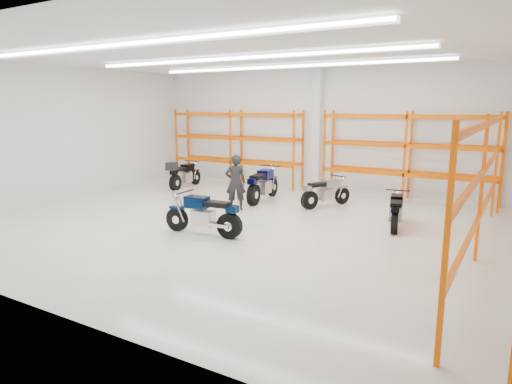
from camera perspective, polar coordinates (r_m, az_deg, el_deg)
The scene contains 12 objects.
ground at distance 12.52m, azimuth -3.19°, elevation -3.88°, with size 14.00×14.00×0.00m, color beige.
room_shell at distance 12.14m, azimuth -3.29°, elevation 11.31°, with size 14.02×12.02×4.51m.
motorcycle_main at distance 11.29m, azimuth -6.29°, elevation -2.96°, with size 2.16×0.72×1.06m.
motorcycle_back_a at distance 17.87m, azimuth -9.12°, elevation 2.13°, with size 0.69×2.14×1.10m.
motorcycle_back_b at distance 15.24m, azimuth 0.78°, elevation 0.83°, with size 0.77×2.33×1.14m.
motorcycle_back_c at distance 14.54m, azimuth 8.51°, elevation -0.10°, with size 1.00×1.83×0.97m.
motorcycle_back_d at distance 12.44m, azimuth 17.07°, elevation -2.38°, with size 0.67×1.88×0.93m.
standing_man at distance 13.89m, azimuth -2.57°, elevation 1.20°, with size 0.62×0.41×1.71m, color black.
structural_column at distance 17.27m, azimuth 7.65°, elevation 7.63°, with size 0.32×0.32×4.50m, color white.
pallet_racking_back_left at distance 18.61m, azimuth -2.53°, elevation 6.50°, with size 5.67×0.87×3.00m.
pallet_racking_back_right at distance 15.94m, azimuth 18.46°, elevation 5.25°, with size 5.67×0.87×3.00m.
pallet_racking_side at distance 10.13m, azimuth 28.76°, elevation 1.80°, with size 0.87×9.07×3.00m.
Camera 1 is at (6.78, -10.04, 3.16)m, focal length 32.00 mm.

